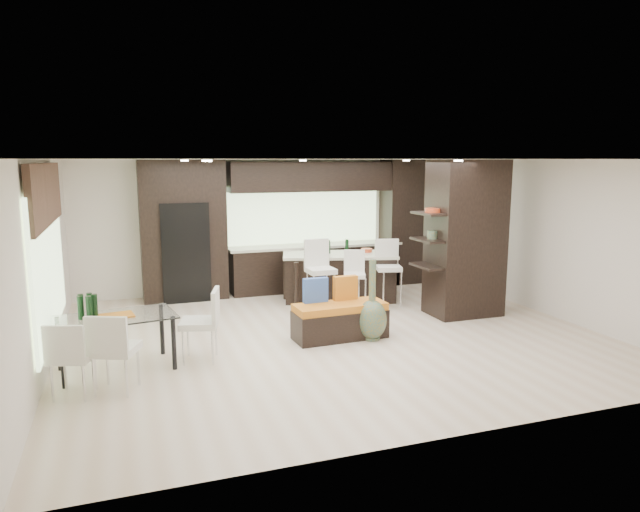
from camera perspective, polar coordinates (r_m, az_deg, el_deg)
name	(u,v)px	position (r m, az deg, el deg)	size (l,w,h in m)	color
ground	(333,335)	(8.97, 1.27, -7.88)	(8.00, 8.00, 0.00)	beige
back_wall	(274,225)	(11.97, -4.58, 3.14)	(8.00, 0.02, 2.70)	beige
left_wall	(43,265)	(8.18, -25.95, -0.82)	(0.02, 7.00, 2.70)	beige
right_wall	(547,238)	(10.72, 21.77, 1.72)	(0.02, 7.00, 2.70)	beige
ceiling	(333,159)	(8.55, 1.34, 9.65)	(8.00, 7.00, 0.02)	white
window_left	(48,262)	(8.37, -25.53, -0.57)	(0.04, 3.20, 1.90)	#B2D199
window_back	(302,214)	(12.07, -1.79, 4.17)	(3.40, 0.04, 1.20)	#B2D199
stone_accent	(45,194)	(8.27, -25.77, 5.59)	(0.08, 3.00, 0.80)	brown
ceiling_spots	(328,161)	(8.79, 0.76, 9.52)	(4.00, 3.00, 0.02)	white
back_cabinetry	(302,226)	(11.79, -1.82, 3.06)	(6.80, 0.68, 2.70)	black
refrigerator	(184,251)	(11.32, -13.41, 0.49)	(0.90, 0.68, 1.90)	black
partition_column	(465,238)	(10.19, 14.33, 1.74)	(1.20, 0.80, 2.70)	black
kitchen_island	(339,277)	(11.08, 1.95, -2.08)	(2.16, 0.93, 0.90)	black
stool_left	(321,284)	(10.11, 0.07, -2.78)	(0.46, 0.46, 1.05)	silver
stool_mid	(354,286)	(10.40, 3.46, -2.98)	(0.38, 0.38, 0.86)	silver
stool_right	(388,280)	(10.62, 6.84, -2.38)	(0.44, 0.44, 1.00)	silver
bench	(340,321)	(8.73, 2.01, -6.49)	(1.42, 0.54, 0.54)	black
floor_vase	(372,300)	(8.61, 5.24, -4.40)	(0.45, 0.45, 1.23)	#4C5B41
dining_table	(116,343)	(7.88, -19.70, -8.22)	(1.48, 0.83, 0.71)	white
chair_near	(116,355)	(7.16, -19.76, -9.28)	(0.48, 0.48, 0.89)	silver
chair_far	(73,361)	(7.21, -23.46, -9.64)	(0.45, 0.45, 0.83)	silver
chair_end	(200,328)	(7.91, -11.96, -7.06)	(0.49, 0.49, 0.91)	silver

